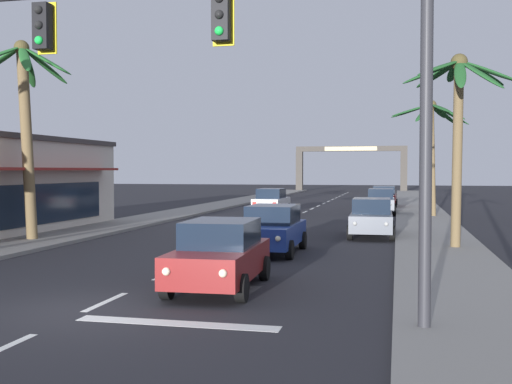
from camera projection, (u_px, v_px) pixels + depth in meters
ground_plane at (87, 311)px, 12.82m from camera, size 220.00×220.00×0.00m
sidewalk_right at (429, 228)px, 30.56m from camera, size 3.20×110.00×0.14m
sidewalk_left at (135, 222)px, 34.04m from camera, size 3.20×110.00×0.14m
lane_markings at (284, 225)px, 32.74m from camera, size 4.28×88.78×0.01m
traffic_signal_mast at (229, 50)px, 11.58m from camera, size 11.43×0.40×7.31m
sedan_lead_at_stop_bar at (220, 254)px, 15.17m from camera, size 2.07×4.50×1.68m
sedan_third_in_queue at (273, 229)px, 21.72m from camera, size 1.95×4.45×1.68m
sedan_oncoming_far at (271, 201)px, 41.47m from camera, size 2.00×4.47×1.68m
sedan_parked_nearest_kerb at (371, 217)px, 26.95m from camera, size 2.02×4.48×1.68m
sedan_parked_mid_kerb at (384, 197)px, 47.58m from camera, size 2.01×4.47×1.68m
sedan_parked_far_kerb at (381, 201)px, 40.94m from camera, size 1.96×4.45×1.68m
palm_left_second at (26, 110)px, 24.88m from camera, size 4.43×4.23×8.13m
palm_right_second at (458, 106)px, 22.18m from camera, size 4.10×4.04×7.08m
palm_right_third at (432, 125)px, 37.39m from camera, size 4.66×4.72×7.14m
town_gateway_arch at (351, 162)px, 84.77m from camera, size 15.09×0.90×6.19m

